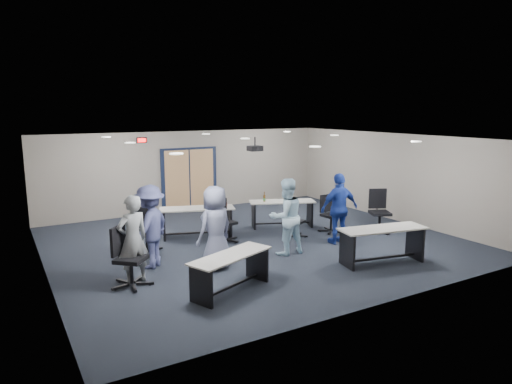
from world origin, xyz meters
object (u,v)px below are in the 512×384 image
person_lightblue (286,217)px  chair_back_a (146,230)px  chair_back_c (296,220)px  person_back (150,227)px  table_front_left (231,266)px  chair_back_d (331,214)px  chair_loose_right (380,211)px  person_gray (133,240)px  table_front_right (382,239)px  table_back_left (198,217)px  table_back_right (282,209)px  chair_loose_left (131,257)px  person_plaid (215,228)px  chair_back_b (225,221)px  person_navy (339,209)px

person_lightblue → chair_back_a: bearing=-33.0°
chair_back_c → person_back: person_back is taller
table_front_left → chair_back_d: chair_back_d is taller
table_front_left → chair_loose_right: (5.57, 1.71, 0.10)m
table_front_left → person_back: 2.32m
chair_loose_right → person_gray: 7.06m
table_front_right → table_back_left: size_ratio=1.00×
chair_back_a → chair_back_c: (3.89, -0.75, -0.07)m
chair_loose_right → chair_back_c: bearing=-172.5°
table_back_right → person_lightblue: bearing=-99.0°
chair_back_a → chair_loose_left: bearing=-110.9°
person_gray → person_back: 0.94m
chair_back_c → person_gray: size_ratio=0.52×
table_back_left → chair_back_d: 3.73m
person_plaid → chair_back_b: bearing=-139.4°
person_lightblue → person_plaid: bearing=2.8°
chair_loose_right → person_plaid: 5.30m
table_back_right → chair_back_b: chair_back_b is taller
table_back_left → person_back: bearing=-118.0°
person_plaid → person_navy: same height
table_front_left → person_gray: person_gray is taller
table_front_right → chair_loose_left: bearing=176.0°
chair_back_a → person_back: 1.21m
chair_back_b → chair_back_d: 3.08m
person_back → chair_back_b: bearing=159.7°
table_front_left → chair_back_a: size_ratio=1.76×
table_back_left → chair_back_c: (2.30, -1.35, -0.09)m
table_back_right → person_lightblue: size_ratio=1.09×
chair_back_d → chair_loose_left: 6.06m
table_front_right → chair_back_a: bearing=152.9°
chair_back_c → person_plaid: size_ratio=0.51×
table_back_right → chair_back_c: 1.16m
chair_loose_right → table_back_right: bearing=163.1°
chair_back_b → table_back_right: bearing=2.6°
chair_back_c → person_navy: (0.63, -1.02, 0.45)m
person_gray → person_lightblue: person_lightblue is taller
chair_back_b → person_plaid: 2.08m
table_back_right → person_navy: (0.35, -2.15, 0.38)m
chair_back_a → chair_back_c: bearing=-7.4°
table_back_left → person_lightblue: 2.75m
person_gray → person_navy: size_ratio=0.98×
chair_back_c → person_lightblue: person_lightblue is taller
chair_back_a → chair_loose_right: (6.23, -1.52, 0.06)m
person_navy → table_back_left: bearing=-33.3°
chair_loose_left → chair_loose_right: bearing=-43.4°
table_back_left → chair_back_a: 1.70m
person_navy → person_back: (-4.76, 0.65, 0.00)m
table_front_left → person_plaid: (0.29, 1.30, 0.42)m
chair_back_a → chair_back_b: size_ratio=0.97×
chair_back_d → chair_loose_right: bearing=-34.8°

